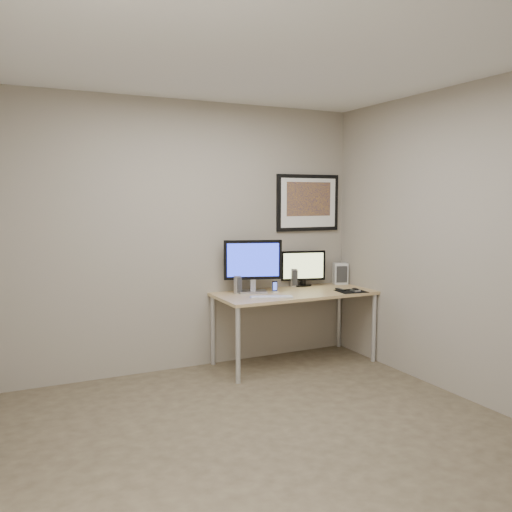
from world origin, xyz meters
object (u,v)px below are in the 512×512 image
object	(u,v)px
desk	(294,299)
keyboard	(271,297)
monitor_large	(253,264)
phone_dock	(275,287)
fan_unit	(340,274)
monitor_tv	(303,267)
speaker_right	(294,278)
framed_art	(308,203)
speaker_left	(237,285)

from	to	relation	value
desk	keyboard	distance (m)	0.40
desk	monitor_large	size ratio (longest dim) A/B	2.85
phone_dock	fan_unit	distance (m)	0.92
desk	monitor_tv	world-z (taller)	monitor_tv
phone_dock	keyboard	world-z (taller)	phone_dock
speaker_right	phone_dock	xyz separation A→B (m)	(-0.36, -0.24, -0.04)
framed_art	fan_unit	xyz separation A→B (m)	(0.37, -0.10, -0.78)
monitor_large	speaker_left	distance (m)	0.26
desk	phone_dock	size ratio (longest dim) A/B	13.73
desk	monitor_tv	size ratio (longest dim) A/B	3.35
monitor_large	fan_unit	bearing A→B (deg)	22.24
monitor_tv	framed_art	bearing A→B (deg)	45.10
desk	monitor_large	bearing A→B (deg)	158.28
desk	phone_dock	distance (m)	0.24
desk	keyboard	bearing A→B (deg)	-153.94
keyboard	speaker_left	bearing A→B (deg)	141.90
monitor_large	phone_dock	bearing A→B (deg)	-6.09
monitor_tv	speaker_left	bearing A→B (deg)	-158.20
monitor_large	speaker_right	distance (m)	0.61
speaker_left	framed_art	bearing A→B (deg)	-0.55
speaker_left	fan_unit	distance (m)	1.27
desk	keyboard	size ratio (longest dim) A/B	3.93
framed_art	speaker_left	size ratio (longest dim) A/B	4.19
framed_art	fan_unit	distance (m)	0.86
phone_dock	fan_unit	world-z (taller)	fan_unit
framed_art	speaker_right	distance (m)	0.82
phone_dock	keyboard	size ratio (longest dim) A/B	0.29
framed_art	monitor_tv	world-z (taller)	framed_art
framed_art	speaker_right	size ratio (longest dim) A/B	3.85
speaker_right	keyboard	distance (m)	0.70
speaker_right	fan_unit	bearing A→B (deg)	5.99
speaker_right	speaker_left	bearing A→B (deg)	-156.97
desk	framed_art	bearing A→B (deg)	43.46
framed_art	monitor_tv	distance (m)	0.69
keyboard	fan_unit	world-z (taller)	fan_unit
monitor_tv	phone_dock	bearing A→B (deg)	-140.43
desk	phone_dock	world-z (taller)	phone_dock
speaker_left	phone_dock	world-z (taller)	speaker_left
desk	speaker_left	world-z (taller)	speaker_left
monitor_tv	speaker_right	distance (m)	0.15
speaker_right	framed_art	bearing A→B (deg)	22.33
keyboard	framed_art	bearing A→B (deg)	57.21
framed_art	keyboard	distance (m)	1.23
monitor_large	speaker_left	bearing A→B (deg)	-168.34
framed_art	monitor_large	distance (m)	0.97
fan_unit	desk	bearing A→B (deg)	-143.72
desk	fan_unit	world-z (taller)	fan_unit
framed_art	speaker_left	world-z (taller)	framed_art
monitor_large	keyboard	xyz separation A→B (m)	(0.04, -0.33, -0.29)
phone_dock	monitor_large	bearing A→B (deg)	159.82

